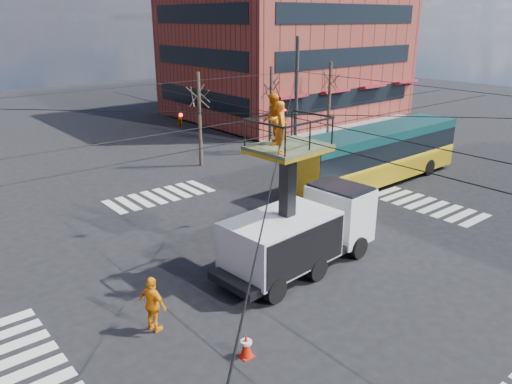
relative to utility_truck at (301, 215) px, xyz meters
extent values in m
plane|color=black|center=(-0.27, 0.60, -2.15)|extent=(120.00, 120.00, 0.00)
cube|color=slate|center=(20.73, 21.60, -2.09)|extent=(18.00, 18.00, 0.12)
cube|color=maroon|center=(21.73, 24.60, 4.85)|extent=(20.00, 16.00, 14.00)
cube|color=black|center=(21.73, 16.60, 0.30)|extent=(17.00, 0.12, 1.58)
cube|color=black|center=(11.73, 24.60, 0.30)|extent=(0.12, 13.60, 1.58)
cube|color=black|center=(21.73, 16.60, 3.80)|extent=(17.00, 0.12, 1.57)
cube|color=black|center=(11.73, 24.60, 3.80)|extent=(0.12, 13.60, 1.57)
cube|color=black|center=(21.73, 16.60, 7.30)|extent=(17.00, 0.12, 1.57)
cube|color=black|center=(11.73, 24.60, 7.30)|extent=(0.12, 13.60, 1.57)
cylinder|color=#2D2D30|center=(11.73, 12.60, 1.85)|extent=(0.24, 0.24, 8.00)
cylinder|color=black|center=(-0.27, 12.60, 3.55)|extent=(24.00, 0.03, 0.03)
cylinder|color=black|center=(11.73, 0.60, 3.55)|extent=(0.03, 24.00, 0.03)
cylinder|color=black|center=(-0.27, 0.60, 3.75)|extent=(24.02, 24.02, 0.03)
cylinder|color=black|center=(-0.27, 0.60, 3.75)|extent=(24.02, 24.02, 0.03)
cylinder|color=black|center=(-0.27, -0.60, 3.45)|extent=(24.00, 0.03, 0.03)
cylinder|color=black|center=(-0.27, 1.80, 3.45)|extent=(24.00, 0.03, 0.03)
cylinder|color=black|center=(-1.47, 0.60, 3.35)|extent=(0.03, 24.00, 0.03)
cylinder|color=black|center=(0.93, 0.60, 3.35)|extent=(0.03, 24.00, 0.03)
imported|color=black|center=(2.23, 3.60, 2.95)|extent=(0.16, 0.20, 1.00)
imported|color=black|center=(-1.77, 5.60, 3.20)|extent=(0.26, 1.24, 0.50)
cylinder|color=#382B21|center=(4.73, 14.10, 0.85)|extent=(0.24, 0.24, 6.00)
cylinder|color=#382B21|center=(10.73, 14.10, 0.85)|extent=(0.24, 0.24, 6.00)
cylinder|color=#382B21|center=(16.73, 14.10, 0.85)|extent=(0.24, 0.24, 6.00)
cube|color=black|center=(-0.19, -0.02, -1.60)|extent=(7.15, 2.74, 0.30)
cube|color=silver|center=(2.40, 0.18, -0.60)|extent=(1.98, 2.53, 2.20)
cube|color=black|center=(2.40, 0.18, 0.20)|extent=(1.78, 2.42, 0.80)
cube|color=silver|center=(-1.09, -0.09, -0.70)|extent=(4.38, 2.82, 1.80)
cylinder|color=black|center=(2.29, -0.98, -1.70)|extent=(0.92, 0.42, 0.90)
cylinder|color=black|center=(2.11, 1.31, -1.70)|extent=(0.92, 0.42, 0.90)
cylinder|color=black|center=(-0.30, -1.18, -1.70)|extent=(0.92, 0.42, 0.90)
cylinder|color=black|center=(-0.48, 1.11, -1.70)|extent=(0.92, 0.42, 0.90)
cylinder|color=black|center=(-2.49, -1.36, -1.70)|extent=(0.92, 0.42, 0.90)
cylinder|color=black|center=(-2.67, 0.94, -1.70)|extent=(0.92, 0.42, 0.90)
cube|color=black|center=(-0.79, -0.07, 1.01)|extent=(0.48, 0.48, 3.51)
cube|color=#455030|center=(-0.79, -0.07, 2.77)|extent=(2.76, 2.30, 0.12)
cube|color=yellow|center=(-0.79, -0.07, 2.65)|extent=(2.76, 2.30, 0.12)
imported|color=orange|center=(-1.74, -0.71, 3.68)|extent=(0.71, 0.74, 1.71)
imported|color=orange|center=(-1.11, 0.42, 3.71)|extent=(1.09, 1.06, 1.76)
cube|color=#C39712|center=(10.66, 4.69, -1.20)|extent=(12.36, 2.77, 1.30)
cube|color=black|center=(10.66, 4.69, 0.00)|extent=(12.36, 2.71, 1.10)
cube|color=#0A2F2F|center=(10.66, 4.69, 0.80)|extent=(12.36, 2.77, 0.50)
cube|color=#C39712|center=(4.60, 4.60, -0.55)|extent=(0.28, 2.47, 2.80)
cube|color=#C39712|center=(16.73, 4.77, -0.55)|extent=(0.28, 2.47, 2.80)
cube|color=black|center=(4.55, 4.60, -1.70)|extent=(0.19, 2.60, 0.30)
cube|color=gold|center=(4.70, 4.61, 0.70)|extent=(0.12, 1.60, 0.35)
cylinder|color=black|center=(6.37, 3.45, -1.65)|extent=(1.00, 0.31, 1.00)
cylinder|color=black|center=(6.33, 5.81, -1.65)|extent=(1.00, 0.31, 1.00)
cylinder|color=black|center=(14.38, 3.56, -1.65)|extent=(1.00, 0.31, 1.00)
cylinder|color=black|center=(14.34, 5.92, -1.65)|extent=(1.00, 0.31, 1.00)
cone|color=red|center=(-5.05, -3.03, -1.77)|extent=(0.36, 0.36, 0.75)
imported|color=orange|center=(-6.46, -0.24, -1.23)|extent=(0.73, 1.16, 1.83)
imported|color=#E3500E|center=(3.11, 2.71, -1.21)|extent=(1.06, 1.37, 1.86)
camera|label=1|loc=(-12.38, -12.43, 7.03)|focal=35.00mm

